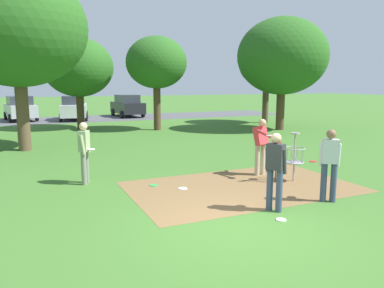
{
  "coord_description": "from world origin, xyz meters",
  "views": [
    {
      "loc": [
        -3.58,
        -5.89,
        2.73
      ],
      "look_at": [
        0.81,
        3.9,
        1.0
      ],
      "focal_mm": 34.89,
      "sensor_mm": 36.0,
      "label": 1
    }
  ],
  "objects_px": {
    "player_foreground_watching": "(330,161)",
    "player_throwing": "(84,149)",
    "frisbee_far_left": "(281,220)",
    "tree_near_left": "(78,68)",
    "parked_car_center_right": "(127,106)",
    "tree_near_right": "(282,56)",
    "frisbee_far_right": "(183,189)",
    "player_waiting_right": "(261,143)",
    "player_waiting_left": "(275,167)",
    "tree_mid_center": "(17,28)",
    "disc_golf_basket": "(292,155)",
    "parked_car_center_left": "(74,108)",
    "tree_mid_left": "(156,63)",
    "tree_far_center": "(267,64)",
    "parked_car_leftmost": "(20,108)",
    "frisbee_mid_grass": "(313,161)",
    "frisbee_near_basket": "(154,185)"
  },
  "relations": [
    {
      "from": "parked_car_leftmost",
      "to": "parked_car_center_left",
      "type": "xyz_separation_m",
      "value": [
        3.77,
        -1.2,
        0.0
      ]
    },
    {
      "from": "frisbee_far_right",
      "to": "tree_far_center",
      "type": "height_order",
      "value": "tree_far_center"
    },
    {
      "from": "player_foreground_watching",
      "to": "tree_mid_left",
      "type": "xyz_separation_m",
      "value": [
        0.85,
        14.78,
        2.98
      ]
    },
    {
      "from": "player_throwing",
      "to": "tree_mid_center",
      "type": "bearing_deg",
      "value": 103.15
    },
    {
      "from": "frisbee_near_basket",
      "to": "tree_near_left",
      "type": "height_order",
      "value": "tree_near_left"
    },
    {
      "from": "disc_golf_basket",
      "to": "frisbee_mid_grass",
      "type": "distance_m",
      "value": 3.17
    },
    {
      "from": "player_waiting_left",
      "to": "parked_car_center_right",
      "type": "relative_size",
      "value": 0.4
    },
    {
      "from": "player_waiting_left",
      "to": "tree_mid_center",
      "type": "height_order",
      "value": "tree_mid_center"
    },
    {
      "from": "player_waiting_right",
      "to": "tree_near_right",
      "type": "xyz_separation_m",
      "value": [
        7.62,
        9.07,
        3.35
      ]
    },
    {
      "from": "frisbee_near_basket",
      "to": "parked_car_center_right",
      "type": "xyz_separation_m",
      "value": [
        4.88,
        21.72,
        0.91
      ]
    },
    {
      "from": "player_waiting_left",
      "to": "parked_car_center_left",
      "type": "xyz_separation_m",
      "value": [
        -1.36,
        23.47,
        -0.05
      ]
    },
    {
      "from": "tree_near_left",
      "to": "tree_mid_left",
      "type": "bearing_deg",
      "value": -31.94
    },
    {
      "from": "player_waiting_right",
      "to": "tree_mid_center",
      "type": "distance_m",
      "value": 10.73
    },
    {
      "from": "parked_car_center_right",
      "to": "parked_car_center_left",
      "type": "bearing_deg",
      "value": -164.5
    },
    {
      "from": "player_foreground_watching",
      "to": "player_throwing",
      "type": "height_order",
      "value": "same"
    },
    {
      "from": "player_waiting_right",
      "to": "parked_car_center_left",
      "type": "relative_size",
      "value": 0.39
    },
    {
      "from": "player_waiting_left",
      "to": "player_foreground_watching",
      "type": "bearing_deg",
      "value": 0.48
    },
    {
      "from": "tree_mid_left",
      "to": "parked_car_center_left",
      "type": "bearing_deg",
      "value": 113.41
    },
    {
      "from": "frisbee_far_left",
      "to": "parked_car_center_right",
      "type": "relative_size",
      "value": 0.05
    },
    {
      "from": "player_waiting_right",
      "to": "tree_mid_left",
      "type": "distance_m",
      "value": 12.35
    },
    {
      "from": "player_waiting_right",
      "to": "frisbee_far_left",
      "type": "distance_m",
      "value": 3.93
    },
    {
      "from": "frisbee_far_left",
      "to": "player_waiting_right",
      "type": "bearing_deg",
      "value": 62.02
    },
    {
      "from": "player_foreground_watching",
      "to": "player_waiting_left",
      "type": "relative_size",
      "value": 1.0
    },
    {
      "from": "player_throwing",
      "to": "tree_near_left",
      "type": "xyz_separation_m",
      "value": [
        1.7,
        13.37,
        2.74
      ]
    },
    {
      "from": "tree_near_right",
      "to": "tree_mid_center",
      "type": "height_order",
      "value": "tree_mid_center"
    },
    {
      "from": "tree_mid_center",
      "to": "player_waiting_left",
      "type": "bearing_deg",
      "value": -64.79
    },
    {
      "from": "player_throwing",
      "to": "tree_near_left",
      "type": "bearing_deg",
      "value": 82.76
    },
    {
      "from": "disc_golf_basket",
      "to": "parked_car_leftmost",
      "type": "xyz_separation_m",
      "value": [
        -7.1,
        22.82,
        0.17
      ]
    },
    {
      "from": "player_throwing",
      "to": "frisbee_far_left",
      "type": "bearing_deg",
      "value": -54.75
    },
    {
      "from": "player_throwing",
      "to": "frisbee_far_right",
      "type": "xyz_separation_m",
      "value": [
        2.25,
        -1.59,
        -0.96
      ]
    },
    {
      "from": "frisbee_far_right",
      "to": "parked_car_center_left",
      "type": "bearing_deg",
      "value": 90.57
    },
    {
      "from": "tree_mid_center",
      "to": "parked_car_leftmost",
      "type": "distance_m",
      "value": 14.81
    },
    {
      "from": "player_waiting_right",
      "to": "frisbee_far_left",
      "type": "bearing_deg",
      "value": -117.98
    },
    {
      "from": "frisbee_mid_grass",
      "to": "frisbee_far_right",
      "type": "height_order",
      "value": "same"
    },
    {
      "from": "tree_mid_left",
      "to": "parked_car_center_left",
      "type": "distance_m",
      "value": 9.93
    },
    {
      "from": "parked_car_center_right",
      "to": "frisbee_far_right",
      "type": "bearing_deg",
      "value": -100.86
    },
    {
      "from": "player_foreground_watching",
      "to": "player_waiting_right",
      "type": "bearing_deg",
      "value": 89.32
    },
    {
      "from": "tree_near_left",
      "to": "parked_car_center_right",
      "type": "xyz_separation_m",
      "value": [
        4.83,
        7.37,
        -2.79
      ]
    },
    {
      "from": "player_waiting_right",
      "to": "frisbee_near_basket",
      "type": "bearing_deg",
      "value": 177.04
    },
    {
      "from": "tree_near_right",
      "to": "frisbee_far_right",
      "type": "bearing_deg",
      "value": -137.41
    },
    {
      "from": "frisbee_near_basket",
      "to": "tree_near_left",
      "type": "bearing_deg",
      "value": 89.81
    },
    {
      "from": "frisbee_far_left",
      "to": "parked_car_center_right",
      "type": "distance_m",
      "value": 25.49
    },
    {
      "from": "player_waiting_left",
      "to": "player_waiting_right",
      "type": "xyz_separation_m",
      "value": [
        1.58,
        2.83,
        0.02
      ]
    },
    {
      "from": "player_foreground_watching",
      "to": "frisbee_mid_grass",
      "type": "bearing_deg",
      "value": 51.99
    },
    {
      "from": "tree_far_center",
      "to": "parked_car_center_left",
      "type": "height_order",
      "value": "tree_far_center"
    },
    {
      "from": "tree_mid_center",
      "to": "parked_car_center_right",
      "type": "xyz_separation_m",
      "value": [
        8.04,
        14.3,
        -4.0
      ]
    },
    {
      "from": "disc_golf_basket",
      "to": "parked_car_center_left",
      "type": "height_order",
      "value": "parked_car_center_left"
    },
    {
      "from": "player_throwing",
      "to": "player_foreground_watching",
      "type": "bearing_deg",
      "value": -38.73
    },
    {
      "from": "frisbee_mid_grass",
      "to": "tree_near_left",
      "type": "bearing_deg",
      "value": 114.2
    },
    {
      "from": "tree_near_left",
      "to": "parked_car_center_right",
      "type": "bearing_deg",
      "value": 56.76
    }
  ]
}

